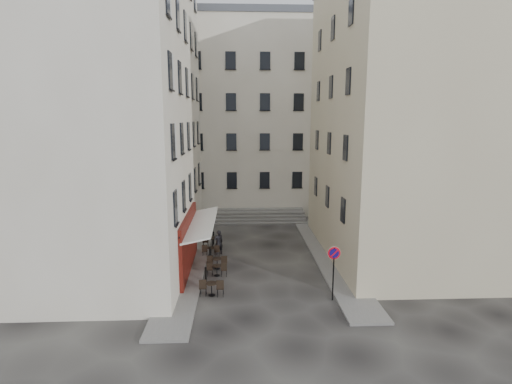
{
  "coord_description": "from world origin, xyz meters",
  "views": [
    {
      "loc": [
        -1.38,
        -22.09,
        9.09
      ],
      "look_at": [
        -0.23,
        4.0,
        4.25
      ],
      "focal_mm": 28.0,
      "sensor_mm": 36.0,
      "label": 1
    }
  ],
  "objects": [
    {
      "name": "cafe_storefront",
      "position": [
        -4.32,
        1.0,
        1.88
      ],
      "size": [
        1.74,
        7.3,
        3.5
      ],
      "color": "#411009",
      "rests_on": "ground"
    },
    {
      "name": "building_left",
      "position": [
        -10.5,
        3.0,
        10.31
      ],
      "size": [
        12.2,
        16.2,
        20.6
      ],
      "color": "beige",
      "rests_on": "ground"
    },
    {
      "name": "bollard_far",
      "position": [
        -3.25,
        6.0,
        0.53
      ],
      "size": [
        0.12,
        0.12,
        0.98
      ],
      "color": "black",
      "rests_on": "ground"
    },
    {
      "name": "pedestrian",
      "position": [
        -2.76,
        3.86,
        0.84
      ],
      "size": [
        0.72,
        0.62,
        1.67
      ],
      "primitive_type": "imported",
      "rotation": [
        0.0,
        0.0,
        3.59
      ],
      "color": "black",
      "rests_on": "ground"
    },
    {
      "name": "bistro_table_c",
      "position": [
        -2.73,
        1.11,
        0.44
      ],
      "size": [
        1.23,
        0.58,
        0.86
      ],
      "color": "black",
      "rests_on": "ground"
    },
    {
      "name": "bistro_table_b",
      "position": [
        -2.69,
        0.01,
        0.42
      ],
      "size": [
        1.17,
        0.55,
        0.82
      ],
      "color": "black",
      "rests_on": "ground"
    },
    {
      "name": "building_back",
      "position": [
        -1.0,
        19.0,
        9.31
      ],
      "size": [
        18.2,
        10.2,
        18.6
      ],
      "color": "beige",
      "rests_on": "ground"
    },
    {
      "name": "stone_steps",
      "position": [
        0.0,
        12.57,
        0.4
      ],
      "size": [
        9.0,
        3.15,
        0.8
      ],
      "color": "#63605E",
      "rests_on": "ground"
    },
    {
      "name": "sidewalk_left",
      "position": [
        -4.5,
        4.0,
        0.06
      ],
      "size": [
        2.0,
        22.0,
        0.12
      ],
      "primitive_type": "cube",
      "color": "slate",
      "rests_on": "ground"
    },
    {
      "name": "bollard_near",
      "position": [
        -3.25,
        -1.0,
        0.53
      ],
      "size": [
        0.12,
        0.12,
        0.98
      ],
      "color": "black",
      "rests_on": "ground"
    },
    {
      "name": "bistro_table_e",
      "position": [
        -3.28,
        5.13,
        0.49
      ],
      "size": [
        1.38,
        0.65,
        0.97
      ],
      "color": "black",
      "rests_on": "ground"
    },
    {
      "name": "bollard_mid",
      "position": [
        -3.25,
        2.5,
        0.53
      ],
      "size": [
        0.12,
        0.12,
        0.98
      ],
      "color": "black",
      "rests_on": "ground"
    },
    {
      "name": "bistro_table_d",
      "position": [
        -3.26,
        3.32,
        0.42
      ],
      "size": [
        1.16,
        0.54,
        0.82
      ],
      "color": "black",
      "rests_on": "ground"
    },
    {
      "name": "sidewalk_right",
      "position": [
        4.5,
        3.0,
        0.06
      ],
      "size": [
        2.0,
        18.0,
        0.12
      ],
      "primitive_type": "cube",
      "color": "slate",
      "rests_on": "ground"
    },
    {
      "name": "no_parking_sign",
      "position": [
        3.33,
        -3.39,
        2.0
      ],
      "size": [
        0.64,
        0.1,
        2.82
      ],
      "rotation": [
        0.0,
        0.0,
        0.02
      ],
      "color": "black",
      "rests_on": "ground"
    },
    {
      "name": "bistro_table_a",
      "position": [
        -2.82,
        -2.62,
        0.46
      ],
      "size": [
        1.28,
        0.6,
        0.9
      ],
      "color": "black",
      "rests_on": "ground"
    },
    {
      "name": "ground",
      "position": [
        0.0,
        0.0,
        0.0
      ],
      "size": [
        90.0,
        90.0,
        0.0
      ],
      "primitive_type": "plane",
      "color": "black",
      "rests_on": "ground"
    },
    {
      "name": "building_right",
      "position": [
        10.5,
        3.5,
        9.31
      ],
      "size": [
        12.2,
        14.2,
        18.6
      ],
      "color": "#BCAD8C",
      "rests_on": "ground"
    }
  ]
}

